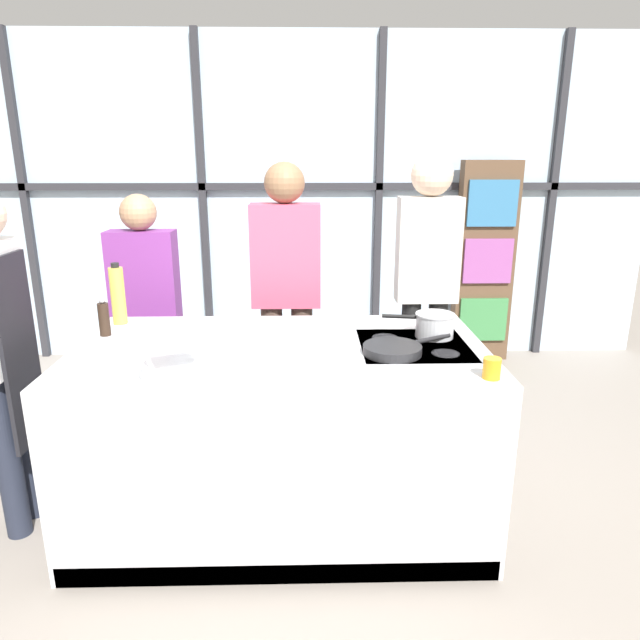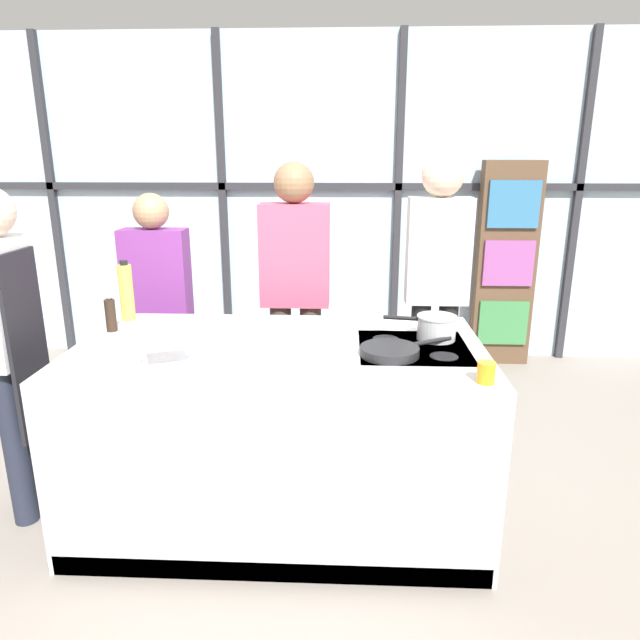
# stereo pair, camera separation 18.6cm
# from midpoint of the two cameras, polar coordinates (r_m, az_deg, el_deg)

# --- Properties ---
(ground_plane) EXTENTS (18.00, 18.00, 0.00)m
(ground_plane) POSITION_cam_midpoint_polar(r_m,az_deg,el_deg) (3.18, -5.42, -18.51)
(ground_plane) COLOR gray
(back_window_wall) EXTENTS (6.40, 0.10, 2.80)m
(back_window_wall) POSITION_cam_midpoint_polar(r_m,az_deg,el_deg) (5.15, -3.93, 11.70)
(back_window_wall) COLOR silver
(back_window_wall) RESTS_ON ground_plane
(bookshelf) EXTENTS (0.50, 0.19, 1.76)m
(bookshelf) POSITION_cam_midpoint_polar(r_m,az_deg,el_deg) (5.24, 15.16, 5.52)
(bookshelf) COLOR brown
(bookshelf) RESTS_ON ground_plane
(demo_island) EXTENTS (1.98, 1.07, 0.92)m
(demo_island) POSITION_cam_midpoint_polar(r_m,az_deg,el_deg) (2.94, -5.64, -11.15)
(demo_island) COLOR silver
(demo_island) RESTS_ON ground_plane
(spectator_far_left) EXTENTS (0.41, 0.22, 1.58)m
(spectator_far_left) POSITION_cam_midpoint_polar(r_m,az_deg,el_deg) (3.80, -18.35, 1.55)
(spectator_far_left) COLOR #47382D
(spectator_far_left) RESTS_ON ground_plane
(spectator_center_left) EXTENTS (0.43, 0.25, 1.77)m
(spectator_center_left) POSITION_cam_midpoint_polar(r_m,az_deg,el_deg) (3.62, -4.88, 3.54)
(spectator_center_left) COLOR #47382D
(spectator_center_left) RESTS_ON ground_plane
(spectator_center_right) EXTENTS (0.39, 0.25, 1.82)m
(spectator_center_right) POSITION_cam_midpoint_polar(r_m,az_deg,el_deg) (3.66, 9.19, 4.43)
(spectator_center_right) COLOR black
(spectator_center_right) RESTS_ON ground_plane
(frying_pan) EXTENTS (0.45, 0.32, 0.04)m
(frying_pan) POSITION_cam_midpoint_polar(r_m,az_deg,el_deg) (2.65, 5.38, -2.92)
(frying_pan) COLOR #232326
(frying_pan) RESTS_ON demo_island
(saucepan) EXTENTS (0.36, 0.20, 0.12)m
(saucepan) POSITION_cam_midpoint_polar(r_m,az_deg,el_deg) (2.91, 9.57, -0.46)
(saucepan) COLOR silver
(saucepan) RESTS_ON demo_island
(white_plate) EXTENTS (0.24, 0.24, 0.01)m
(white_plate) POSITION_cam_midpoint_polar(r_m,az_deg,el_deg) (2.77, -15.21, -2.95)
(white_plate) COLOR white
(white_plate) RESTS_ON demo_island
(mixing_bowl) EXTENTS (0.26, 0.26, 0.06)m
(mixing_bowl) POSITION_cam_midpoint_polar(r_m,az_deg,el_deg) (2.50, -16.81, -4.52)
(mixing_bowl) COLOR silver
(mixing_bowl) RESTS_ON demo_island
(oil_bottle) EXTENTS (0.08, 0.08, 0.34)m
(oil_bottle) POSITION_cam_midpoint_polar(r_m,az_deg,el_deg) (3.29, -21.10, 2.32)
(oil_bottle) COLOR #E0CC4C
(oil_bottle) RESTS_ON demo_island
(pepper_grinder) EXTENTS (0.05, 0.05, 0.20)m
(pepper_grinder) POSITION_cam_midpoint_polar(r_m,az_deg,el_deg) (3.12, -22.41, 0.15)
(pepper_grinder) COLOR #332319
(pepper_grinder) RESTS_ON demo_island
(juice_glass_near) EXTENTS (0.07, 0.07, 0.09)m
(juice_glass_near) POSITION_cam_midpoint_polar(r_m,az_deg,el_deg) (2.43, 14.72, -4.72)
(juice_glass_near) COLOR orange
(juice_glass_near) RESTS_ON demo_island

